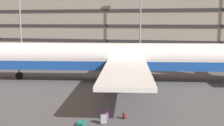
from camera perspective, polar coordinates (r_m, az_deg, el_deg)
ground_plane at (r=36.47m, az=-3.32°, el=-3.14°), size 600.00×600.00×0.00m
terminal_structure at (r=84.10m, az=6.02°, el=9.09°), size 132.67×19.21×16.38m
airliner at (r=34.68m, az=2.08°, el=1.02°), size 39.27×32.06×9.85m
light_mast_far_left at (r=81.14m, az=-18.46°, el=11.81°), size 1.80×0.50×21.71m
light_mast_left at (r=70.18m, az=5.88°, el=11.54°), size 1.80×0.50×18.82m
suitcase_black at (r=21.46m, az=-1.28°, el=-10.40°), size 0.48×0.46×0.98m
suitcase_large at (r=20.54m, az=-6.26°, el=-12.22°), size 0.49×0.77×0.27m
suitcase_navy at (r=20.58m, az=-1.75°, el=-11.39°), size 0.50×0.40×0.87m
backpack_upright at (r=21.65m, az=2.56°, el=-10.75°), size 0.29×0.34×0.56m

